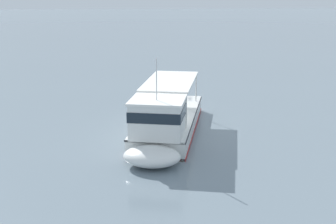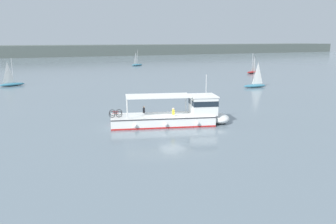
% 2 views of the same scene
% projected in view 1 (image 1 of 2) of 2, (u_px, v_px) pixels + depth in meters
% --- Properties ---
extents(ground_plane, '(400.00, 400.00, 0.00)m').
position_uv_depth(ground_plane, '(159.00, 135.00, 28.46)').
color(ground_plane, slate).
extents(ferry_main, '(13.06, 6.50, 5.32)m').
position_uv_depth(ferry_main, '(165.00, 123.00, 27.49)').
color(ferry_main, white).
rests_on(ferry_main, ground).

